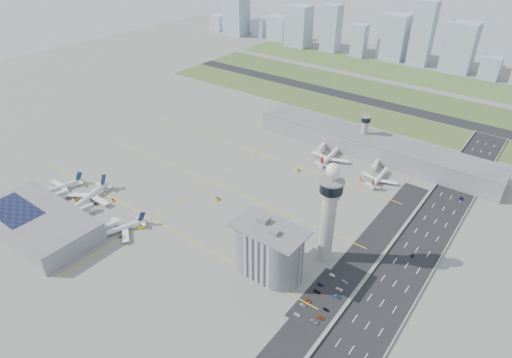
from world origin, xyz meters
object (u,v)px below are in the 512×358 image
Objects in this scene: tug_4 at (298,170)px; car_lot_9 at (337,297)px; car_hw_1 at (412,255)px; car_lot_6 at (314,322)px; tug_1 at (113,200)px; jet_bridge_near_2 at (100,231)px; car_lot_10 at (339,289)px; airplane_near_a at (58,185)px; secondary_tower at (364,130)px; tug_0 at (75,199)px; airplane_far_b at (380,175)px; car_lot_0 at (297,315)px; tug_2 at (142,227)px; car_lot_3 at (317,291)px; car_hw_2 at (461,199)px; car_lot_4 at (321,285)px; airplane_near_b at (87,195)px; tug_3 at (217,199)px; car_lot_7 at (320,317)px; car_lot_8 at (326,310)px; car_lot_11 at (345,282)px; admin_building at (269,250)px; tug_5 at (360,179)px; jet_bridge_far_1 at (377,162)px; control_tower at (329,209)px; car_lot_1 at (303,305)px; car_lot_5 at (332,275)px; airplane_far_a at (330,154)px; car_hw_4 at (462,163)px; jet_bridge_near_1 at (74,215)px; car_lot_2 at (308,300)px.

car_lot_9 is at bearing 150.57° from tug_4.
car_hw_1 is (20.93, 57.01, -0.08)m from car_lot_9.
tug_1 is at bearing 85.72° from car_lot_6.
car_lot_10 is at bearing -61.03° from jet_bridge_near_2.
airplane_near_a is 217.55m from car_lot_10.
tug_0 is at bearing -123.54° from secondary_tower.
car_lot_0 is at bearing -175.80° from airplane_far_b.
car_lot_3 is at bearing 44.94° from tug_2.
car_hw_2 is (38.03, 161.82, 0.01)m from car_lot_0.
car_lot_4 is (52.44, -164.19, -18.22)m from secondary_tower.
airplane_near_b reaches higher than car_hw_2.
tug_3 is 0.90× the size of car_lot_4.
tug_3 is at bearing -42.38° from tug_1.
car_lot_7 reaches higher than car_hw_1.
tug_3 is at bearing 69.99° from car_lot_8.
tug_1 is at bearing 106.71° from car_lot_11.
admin_building is at bearing -59.62° from jet_bridge_near_2.
airplane_near_a is at bearing 103.63° from tug_5.
jet_bridge_far_1 is at bearing 170.14° from car_hw_2.
control_tower is at bearing -152.16° from car_hw_1.
tug_2 is 134.73m from car_lot_11.
control_tower is 17.85× the size of tug_2.
airplane_far_b is at bearing 2.35° from car_lot_1.
car_hw_1 is at bearing 24.42° from jet_bridge_far_1.
jet_bridge_near_2 and jet_bridge_far_1 have the same top height.
secondary_tower is 163.98m from car_lot_5.
airplane_far_a is 173.63m from car_lot_6.
tug_3 is at bearing -43.85° from tug_0.
airplane_far_b is at bearing 94.87° from control_tower.
car_hw_2 reaches higher than car_lot_1.
airplane_far_a is 154.90m from car_lot_9.
jet_bridge_near_2 is at bearing -111.47° from secondary_tower.
admin_building reaches higher than car_hw_1.
admin_building is 39.06m from car_lot_0.
car_lot_9 reaches higher than car_lot_11.
airplane_far_a is 47.52m from airplane_far_b.
car_lot_0 is (103.21, -54.79, -0.27)m from tug_3.
airplane_near_b is 188.15m from car_lot_9.
car_hw_4 reaches higher than car_lot_1.
secondary_tower reaches higher than airplane_far_b.
car_lot_6 is at bearing 171.60° from car_lot_9.
airplane_near_b is 19.88m from jet_bridge_near_1.
car_lot_4 is (204.45, 33.72, -4.45)m from airplane_near_a.
car_lot_2 is at bearing -75.34° from tug_0.
tug_1 is 161.42m from car_lot_1.
tug_0 reaches higher than car_lot_10.
car_lot_8 is at bearing 40.72° from tug_2.
tug_2 is (45.33, 20.67, -1.80)m from jet_bridge_near_1.
jet_bridge_near_2 is at bearing -158.09° from car_hw_1.
car_hw_4 is at bearing 78.15° from control_tower.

